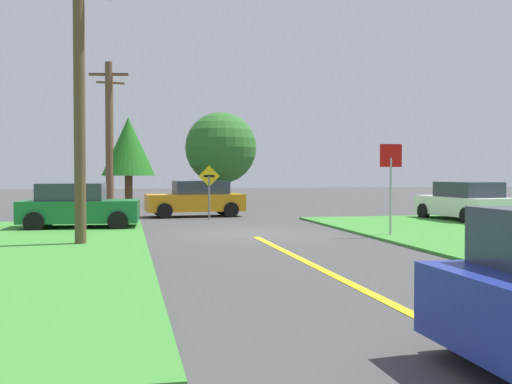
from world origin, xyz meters
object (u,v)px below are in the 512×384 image
(utility_pole_near, at_px, (79,107))
(direction_sign, at_px, (209,186))
(pine_tree_center, at_px, (221,148))
(stop_sign, at_px, (391,172))
(parked_car_near_building, at_px, (78,206))
(car_on_crossroad, at_px, (465,202))
(utility_pole_far, at_px, (111,136))
(car_approaching_junction, at_px, (196,199))
(utility_pole_mid, at_px, (109,137))
(oak_tree_left, at_px, (128,147))

(utility_pole_near, distance_m, direction_sign, 10.33)
(pine_tree_center, bearing_deg, direction_sign, -100.56)
(utility_pole_near, height_order, direction_sign, utility_pole_near)
(stop_sign, xyz_separation_m, parked_car_near_building, (-9.65, 4.65, -1.20))
(car_on_crossroad, distance_m, pine_tree_center, 19.28)
(direction_sign, bearing_deg, utility_pole_far, 106.20)
(car_on_crossroad, distance_m, utility_pole_near, 15.92)
(direction_sign, height_order, pine_tree_center, pine_tree_center)
(car_on_crossroad, height_order, utility_pole_far, utility_pole_far)
(car_approaching_junction, xyz_separation_m, utility_pole_far, (-4.08, 13.39, 3.55))
(car_approaching_junction, xyz_separation_m, pine_tree_center, (2.99, 12.34, 2.81))
(utility_pole_mid, bearing_deg, utility_pole_far, 90.98)
(parked_car_near_building, height_order, car_approaching_junction, same)
(car_approaching_junction, distance_m, pine_tree_center, 13.00)
(car_approaching_junction, height_order, utility_pole_mid, utility_pole_mid)
(parked_car_near_building, bearing_deg, car_on_crossroad, 4.91)
(oak_tree_left, relative_size, pine_tree_center, 0.88)
(stop_sign, distance_m, direction_sign, 9.53)
(parked_car_near_building, distance_m, utility_pole_near, 6.00)
(parked_car_near_building, bearing_deg, pine_tree_center, 70.42)
(car_on_crossroad, distance_m, direction_sign, 10.57)
(stop_sign, relative_size, utility_pole_mid, 0.41)
(utility_pole_far, bearing_deg, parked_car_near_building, -92.10)
(car_approaching_junction, bearing_deg, parked_car_near_building, 45.27)
(car_approaching_junction, distance_m, oak_tree_left, 9.83)
(parked_car_near_building, bearing_deg, utility_pole_mid, 86.41)
(parked_car_near_building, distance_m, car_approaching_junction, 7.31)
(oak_tree_left, distance_m, pine_tree_center, 6.85)
(stop_sign, xyz_separation_m, car_approaching_junction, (-4.88, 10.19, -1.20))
(parked_car_near_building, bearing_deg, oak_tree_left, 86.83)
(parked_car_near_building, height_order, pine_tree_center, pine_tree_center)
(stop_sign, distance_m, utility_pole_mid, 14.56)
(car_on_crossroad, xyz_separation_m, direction_sign, (-9.98, 3.44, 0.62))
(pine_tree_center, bearing_deg, oak_tree_left, -150.54)
(utility_pole_near, relative_size, direction_sign, 3.17)
(parked_car_near_building, bearing_deg, utility_pole_far, 91.78)
(utility_pole_near, distance_m, pine_tree_center, 24.21)
(utility_pole_near, xyz_separation_m, pine_tree_center, (7.31, 23.08, -0.14))
(direction_sign, xyz_separation_m, oak_tree_left, (-3.32, 10.80, 2.08))
(utility_pole_mid, height_order, oak_tree_left, utility_pole_mid)
(car_on_crossroad, bearing_deg, parked_car_near_building, 86.95)
(parked_car_near_building, xyz_separation_m, oak_tree_left, (1.80, 14.51, 2.70))
(parked_car_near_building, relative_size, utility_pole_far, 0.49)
(stop_sign, bearing_deg, parked_car_near_building, -24.64)
(parked_car_near_building, xyz_separation_m, utility_pole_mid, (0.90, 6.86, 2.83))
(stop_sign, bearing_deg, utility_pole_near, 4.50)
(pine_tree_center, bearing_deg, parked_car_near_building, -113.46)
(utility_pole_near, xyz_separation_m, oak_tree_left, (1.35, 19.71, -0.26))
(utility_pole_far, bearing_deg, utility_pole_near, -90.59)
(parked_car_near_building, relative_size, pine_tree_center, 0.69)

